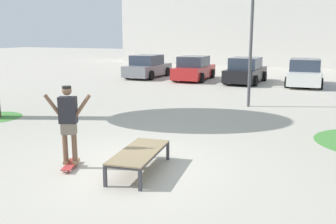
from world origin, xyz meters
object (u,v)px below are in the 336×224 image
at_px(car_red, 194,69).
at_px(light_post, 252,8).
at_px(skater, 68,119).
at_px(skateboard, 71,164).
at_px(car_black, 246,71).
at_px(car_grey, 148,67).
at_px(car_white, 305,73).
at_px(skate_box, 139,153).

bearing_deg(car_red, light_post, -56.74).
xyz_separation_m(skater, light_post, (2.06, 8.63, 2.75)).
xyz_separation_m(skater, car_red, (-2.95, 16.26, -0.38)).
height_order(skater, car_red, skater).
height_order(skateboard, light_post, light_post).
relative_size(skateboard, car_red, 0.19).
relative_size(car_red, car_black, 1.01).
bearing_deg(light_post, car_red, 123.26).
distance_m(car_grey, car_white, 9.89).
relative_size(car_red, car_white, 1.00).
relative_size(skate_box, car_red, 0.46).
relative_size(skateboard, light_post, 0.14).
xyz_separation_m(car_black, car_white, (3.30, 0.04, 0.00)).
height_order(car_grey, car_white, same).
bearing_deg(car_grey, skateboard, -69.09).
bearing_deg(car_red, skateboard, -79.72).
height_order(skater, car_black, skater).
bearing_deg(skateboard, car_grey, 110.91).
distance_m(car_red, light_post, 9.66).
xyz_separation_m(skate_box, car_white, (2.16, 15.80, 0.28)).
distance_m(car_red, car_black, 3.30).
bearing_deg(car_black, skateboard, -91.21).
relative_size(car_grey, car_black, 0.99).
distance_m(skate_box, car_red, 16.50).
height_order(skate_box, car_red, car_red).
bearing_deg(car_grey, skater, -69.09).
xyz_separation_m(skate_box, car_grey, (-7.73, 15.98, 0.28)).
distance_m(skate_box, light_post, 8.96).
bearing_deg(car_white, skate_box, -97.79).
xyz_separation_m(skateboard, car_white, (3.64, 16.16, 0.61)).
height_order(skate_box, skater, skater).
relative_size(skate_box, car_black, 0.47).
relative_size(skater, car_red, 0.40).
relative_size(skater, light_post, 0.29).
xyz_separation_m(car_grey, light_post, (8.31, -7.72, 3.13)).
distance_m(skateboard, skater, 0.99).
height_order(car_grey, car_black, same).
bearing_deg(car_grey, car_red, -1.51).
bearing_deg(car_black, car_red, 177.48).
bearing_deg(skateboard, light_post, 76.58).
height_order(car_white, light_post, light_post).
height_order(skate_box, car_black, car_black).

